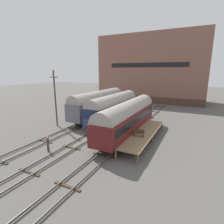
# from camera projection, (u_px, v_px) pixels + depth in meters

# --- Properties ---
(ground_plane) EXTENTS (200.00, 200.00, 0.00)m
(ground_plane) POSITION_uv_depth(u_px,v_px,m) (86.00, 140.00, 23.98)
(ground_plane) COLOR #56544F
(track_left) EXTENTS (2.60, 60.00, 0.26)m
(track_left) POSITION_uv_depth(u_px,v_px,m) (60.00, 134.00, 25.91)
(track_left) COLOR #4C4742
(track_left) RESTS_ON ground
(track_middle) EXTENTS (2.60, 60.00, 0.26)m
(track_middle) POSITION_uv_depth(u_px,v_px,m) (86.00, 139.00, 23.95)
(track_middle) COLOR #4C4742
(track_middle) RESTS_ON ground
(track_right) EXTENTS (2.60, 60.00, 0.26)m
(track_right) POSITION_uv_depth(u_px,v_px,m) (115.00, 145.00, 21.99)
(track_right) COLOR #4C4742
(track_right) RESTS_ON ground
(train_car_grey) EXTENTS (3.04, 16.68, 5.38)m
(train_car_grey) POSITION_uv_depth(u_px,v_px,m) (99.00, 102.00, 35.01)
(train_car_grey) COLOR black
(train_car_grey) RESTS_ON ground
(train_car_navy) EXTENTS (2.90, 15.29, 5.26)m
(train_car_navy) POSITION_uv_depth(u_px,v_px,m) (114.00, 107.00, 31.07)
(train_car_navy) COLOR black
(train_car_navy) RESTS_ON ground
(train_car_maroon) EXTENTS (3.04, 16.30, 5.06)m
(train_car_maroon) POSITION_uv_depth(u_px,v_px,m) (128.00, 116.00, 25.08)
(train_car_maroon) COLOR black
(train_car_maroon) RESTS_ON ground
(station_platform) EXTENTS (2.76, 12.79, 1.09)m
(station_platform) POSITION_uv_depth(u_px,v_px,m) (144.00, 133.00, 23.52)
(station_platform) COLOR #8C704C
(station_platform) RESTS_ON ground
(bench) EXTENTS (1.40, 0.40, 0.91)m
(bench) POSITION_uv_depth(u_px,v_px,m) (139.00, 133.00, 22.14)
(bench) COLOR brown
(bench) RESTS_ON station_platform
(person_worker) EXTENTS (0.32, 0.32, 1.84)m
(person_worker) POSITION_uv_depth(u_px,v_px,m) (48.00, 142.00, 20.22)
(person_worker) COLOR #282833
(person_worker) RESTS_ON ground
(utility_pole) EXTENTS (1.80, 0.24, 9.36)m
(utility_pole) POSITION_uv_depth(u_px,v_px,m) (55.00, 98.00, 29.09)
(utility_pole) COLOR #473828
(utility_pole) RESTS_ON ground
(warehouse_building) EXTENTS (31.66, 11.39, 19.78)m
(warehouse_building) POSITION_uv_depth(u_px,v_px,m) (152.00, 69.00, 54.37)
(warehouse_building) COLOR #4F342A
(warehouse_building) RESTS_ON ground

